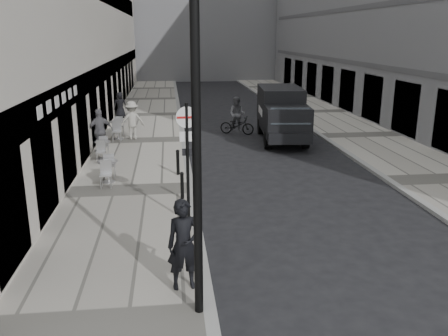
% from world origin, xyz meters
% --- Properties ---
extents(sidewalk, '(4.00, 60.00, 0.12)m').
position_xyz_m(sidewalk, '(-2.00, 18.00, 0.06)').
color(sidewalk, '#ADA89C').
rests_on(sidewalk, ground).
extents(far_sidewalk, '(4.00, 60.00, 0.12)m').
position_xyz_m(far_sidewalk, '(9.00, 18.00, 0.06)').
color(far_sidewalk, '#ADA89C').
rests_on(far_sidewalk, ground).
extents(walking_man, '(0.73, 0.54, 1.86)m').
position_xyz_m(walking_man, '(-0.43, 3.89, 1.05)').
color(walking_man, black).
rests_on(walking_man, sidewalk).
extents(sign_post, '(0.56, 0.09, 3.25)m').
position_xyz_m(sign_post, '(-0.20, 7.36, 2.21)').
color(sign_post, black).
rests_on(sign_post, sidewalk).
extents(lamppost, '(0.28, 0.28, 6.17)m').
position_xyz_m(lamppost, '(-0.20, 3.00, 3.55)').
color(lamppost, black).
rests_on(lamppost, sidewalk).
extents(bollard_near, '(0.11, 0.11, 0.80)m').
position_xyz_m(bollard_near, '(-0.32, 9.29, 0.52)').
color(bollard_near, black).
rests_on(bollard_near, sidewalk).
extents(bollard_far, '(0.12, 0.12, 0.87)m').
position_xyz_m(bollard_far, '(-0.39, 11.92, 0.55)').
color(bollard_far, black).
rests_on(bollard_far, sidewalk).
extents(panel_van, '(2.48, 5.52, 2.52)m').
position_xyz_m(panel_van, '(4.82, 17.79, 1.42)').
color(panel_van, black).
rests_on(panel_van, ground).
extents(cyclist, '(1.91, 1.31, 1.95)m').
position_xyz_m(cyclist, '(2.85, 19.41, 0.76)').
color(cyclist, black).
rests_on(cyclist, ground).
extents(pedestrian_a, '(1.21, 0.87, 1.91)m').
position_xyz_m(pedestrian_a, '(-3.60, 15.63, 1.07)').
color(pedestrian_a, slate).
rests_on(pedestrian_a, sidewalk).
extents(pedestrian_b, '(1.32, 0.93, 1.85)m').
position_xyz_m(pedestrian_b, '(-2.45, 18.26, 1.04)').
color(pedestrian_b, '#A5A298').
rests_on(pedestrian_b, sidewalk).
extents(pedestrian_c, '(0.86, 0.66, 1.57)m').
position_xyz_m(pedestrian_c, '(-3.60, 24.49, 0.91)').
color(pedestrian_c, black).
rests_on(pedestrian_c, sidewalk).
extents(cafe_table_near, '(0.67, 1.51, 0.86)m').
position_xyz_m(cafe_table_near, '(-3.40, 14.56, 0.55)').
color(cafe_table_near, '#BABBBD').
rests_on(cafe_table_near, sidewalk).
extents(cafe_table_mid, '(0.70, 1.57, 0.89)m').
position_xyz_m(cafe_table_mid, '(-2.80, 11.25, 0.57)').
color(cafe_table_mid, silver).
rests_on(cafe_table_mid, sidewalk).
extents(cafe_table_far, '(0.79, 1.79, 1.02)m').
position_xyz_m(cafe_table_far, '(-3.15, 18.37, 0.64)').
color(cafe_table_far, '#B1B1B3').
rests_on(cafe_table_far, sidewalk).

